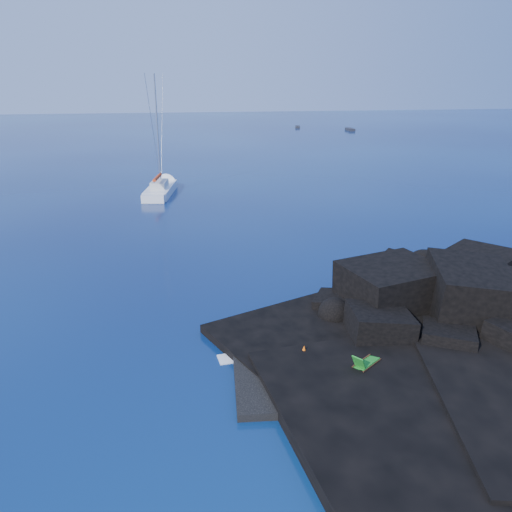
{
  "coord_description": "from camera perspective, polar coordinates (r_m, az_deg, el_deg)",
  "views": [
    {
      "loc": [
        -2.29,
        -18.19,
        12.72
      ],
      "look_at": [
        3.25,
        11.64,
        2.0
      ],
      "focal_mm": 35.0,
      "sensor_mm": 36.0,
      "label": 1
    }
  ],
  "objects": [
    {
      "name": "surf_foam",
      "position": [
        27.43,
        6.21,
        -8.29
      ],
      "size": [
        10.0,
        8.0,
        0.06
      ],
      "primitive_type": null,
      "color": "white",
      "rests_on": "ground"
    },
    {
      "name": "towel",
      "position": [
        23.77,
        10.46,
        -12.2
      ],
      "size": [
        1.76,
        1.05,
        0.04
      ],
      "primitive_type": "cube",
      "rotation": [
        0.0,
        0.0,
        0.17
      ],
      "color": "white",
      "rests_on": "beach"
    },
    {
      "name": "beach",
      "position": [
        23.6,
        8.17,
        -13.37
      ],
      "size": [
        9.08,
        6.86,
        0.7
      ],
      "primitive_type": "cube",
      "rotation": [
        0.0,
        0.0,
        -0.1
      ],
      "color": "black",
      "rests_on": "ground"
    },
    {
      "name": "marker_cone",
      "position": [
        24.18,
        5.51,
        -10.68
      ],
      "size": [
        0.37,
        0.37,
        0.53
      ],
      "primitive_type": "cone",
      "rotation": [
        0.0,
        0.0,
        -0.06
      ],
      "color": "#FF640D",
      "rests_on": "beach"
    },
    {
      "name": "ground",
      "position": [
        22.31,
        -2.84,
        -15.32
      ],
      "size": [
        400.0,
        400.0,
        0.0
      ],
      "primitive_type": "plane",
      "color": "#030431",
      "rests_on": "ground"
    },
    {
      "name": "sunbather",
      "position": [
        23.69,
        10.48,
        -11.9
      ],
      "size": [
        1.63,
        0.72,
        0.25
      ],
      "primitive_type": null,
      "rotation": [
        0.0,
        0.0,
        0.17
      ],
      "color": "tan",
      "rests_on": "towel"
    },
    {
      "name": "deck_chair",
      "position": [
        23.43,
        12.58,
        -11.41
      ],
      "size": [
        1.65,
        1.46,
        1.06
      ],
      "primitive_type": null,
      "rotation": [
        0.0,
        0.0,
        0.63
      ],
      "color": "#1B7D21",
      "rests_on": "beach"
    },
    {
      "name": "distant_boat_a",
      "position": [
        146.15,
        4.77,
        14.4
      ],
      "size": [
        2.14,
        4.11,
        0.52
      ],
      "primitive_type": "cube",
      "rotation": [
        0.0,
        0.0,
        -0.25
      ],
      "color": "black",
      "rests_on": "ground"
    },
    {
      "name": "headland",
      "position": [
        29.06,
        22.84,
        -8.16
      ],
      "size": [
        24.0,
        24.0,
        3.6
      ],
      "primitive_type": null,
      "color": "black",
      "rests_on": "ground"
    },
    {
      "name": "sailboat",
      "position": [
        60.54,
        -10.82,
        6.99
      ],
      "size": [
        4.94,
        13.18,
        13.53
      ],
      "primitive_type": null,
      "rotation": [
        0.0,
        0.0,
        -0.18
      ],
      "color": "white",
      "rests_on": "ground"
    },
    {
      "name": "distant_boat_b",
      "position": [
        139.71,
        10.69,
        13.91
      ],
      "size": [
        1.72,
        4.75,
        0.62
      ],
      "primitive_type": "cube",
      "rotation": [
        0.0,
        0.0,
        -0.06
      ],
      "color": "#232227",
      "rests_on": "ground"
    }
  ]
}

